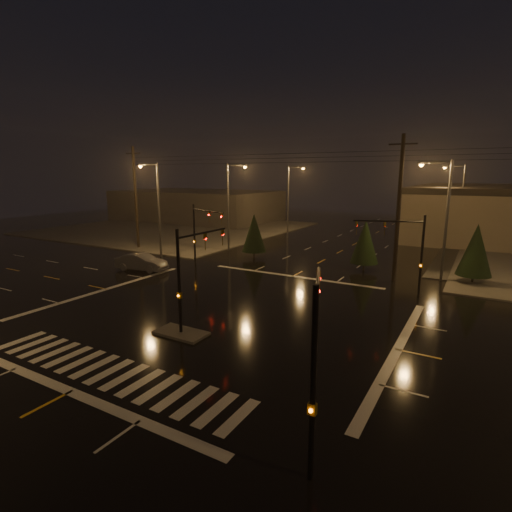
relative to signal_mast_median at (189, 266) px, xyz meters
The scene contains 22 objects.
ground 4.85m from the signal_mast_median, 90.00° to the left, with size 140.00×140.00×0.00m, color black.
sidewalk_nw 44.80m from the signal_mast_median, 132.21° to the left, with size 36.00×36.00×0.12m, color #474440.
median_island 3.79m from the signal_mast_median, 90.00° to the right, with size 3.00×1.60×0.15m, color #474440.
crosswalk 7.01m from the signal_mast_median, 90.00° to the right, with size 15.00×2.60×0.01m, color beige.
stop_bar_near 8.77m from the signal_mast_median, 90.00° to the right, with size 16.00×0.50×0.01m, color beige.
stop_bar_far 14.56m from the signal_mast_median, 90.00° to the left, with size 16.00×0.50×0.01m, color beige.
commercial_block 57.07m from the signal_mast_median, 127.83° to the left, with size 30.00×18.00×5.60m, color #3F3937.
signal_mast_median is the anchor object (origin of this frame).
signal_mast_ne 16.27m from the signal_mast_median, 54.28° to the left, with size 4.84×1.86×6.00m.
signal_mast_nw 16.27m from the signal_mast_median, 125.72° to the left, with size 4.84×1.86×6.00m.
signal_mast_se 12.22m from the signal_mast_median, 33.15° to the right, with size 1.55×3.87×6.00m.
streetlight_1 23.94m from the signal_mast_median, 117.96° to the left, with size 2.77×0.32×10.00m.
streetlight_2 38.78m from the signal_mast_median, 106.79° to the left, with size 2.77×0.32×10.00m.
streetlight_3 22.20m from the signal_mast_median, 59.61° to the left, with size 2.77×0.32×10.00m.
streetlight_4 40.69m from the signal_mast_median, 74.03° to the left, with size 2.77×0.32×10.00m.
streetlight_5 21.53m from the signal_mast_median, 138.30° to the left, with size 0.32×2.77×10.00m.
utility_pole_0 27.95m from the signal_mast_median, 142.19° to the left, with size 2.20×0.32×12.00m.
utility_pole_1 19.00m from the signal_mast_median, 64.89° to the left, with size 2.20×0.32×12.00m.
conifer_0 23.80m from the signal_mast_median, 54.42° to the left, with size 2.73×2.73×4.97m.
conifer_3 20.45m from the signal_mast_median, 109.89° to the left, with size 2.59×2.59×4.75m.
conifer_4 20.07m from the signal_mast_median, 76.13° to the left, with size 2.59×2.59×4.75m.
car_crossing 16.21m from the signal_mast_median, 145.76° to the left, with size 1.70×4.88×1.61m, color #5D5E65.
Camera 1 is at (14.25, -20.23, 8.91)m, focal length 28.00 mm.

